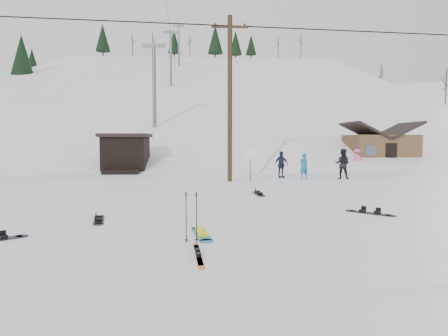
{
  "coord_description": "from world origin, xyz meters",
  "views": [
    {
      "loc": [
        0.51,
        -7.97,
        2.28
      ],
      "look_at": [
        1.18,
        4.58,
        1.4
      ],
      "focal_mm": 32.0,
      "sensor_mm": 36.0,
      "label": 1
    }
  ],
  "objects_px": {
    "cabin": "(380,150)",
    "hero_snowboard": "(202,234)",
    "utility_pole": "(230,96)",
    "hero_skis": "(198,254)"
  },
  "relations": [
    {
      "from": "cabin",
      "to": "hero_snowboard",
      "type": "xyz_separation_m",
      "value": [
        -14.52,
        -22.47,
        -1.45
      ]
    },
    {
      "from": "cabin",
      "to": "utility_pole",
      "type": "bearing_deg",
      "value": -142.44
    },
    {
      "from": "cabin",
      "to": "hero_snowboard",
      "type": "bearing_deg",
      "value": -122.87
    },
    {
      "from": "cabin",
      "to": "hero_skis",
      "type": "relative_size",
      "value": 3.03
    },
    {
      "from": "cabin",
      "to": "hero_skis",
      "type": "height_order",
      "value": "cabin"
    },
    {
      "from": "hero_snowboard",
      "to": "cabin",
      "type": "bearing_deg",
      "value": -42.38
    },
    {
      "from": "utility_pole",
      "to": "cabin",
      "type": "distance_m",
      "value": 16.71
    },
    {
      "from": "utility_pole",
      "to": "cabin",
      "type": "bearing_deg",
      "value": 37.56
    },
    {
      "from": "utility_pole",
      "to": "hero_snowboard",
      "type": "relative_size",
      "value": 5.54
    },
    {
      "from": "hero_snowboard",
      "to": "hero_skis",
      "type": "bearing_deg",
      "value": 168.46
    }
  ]
}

